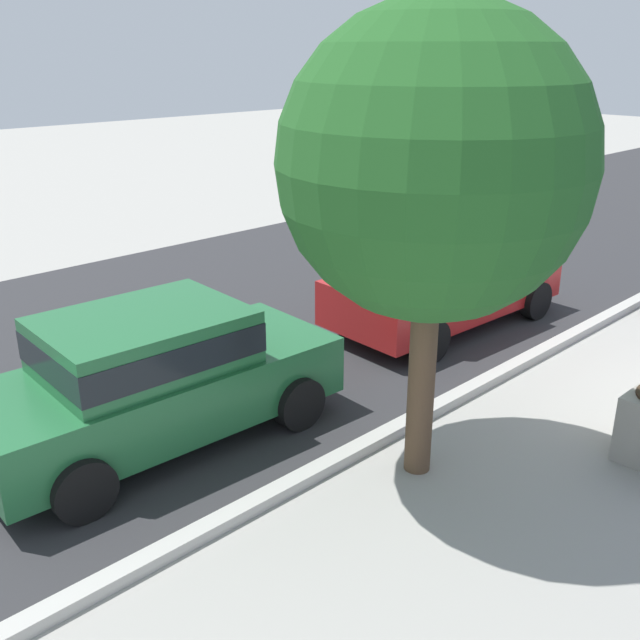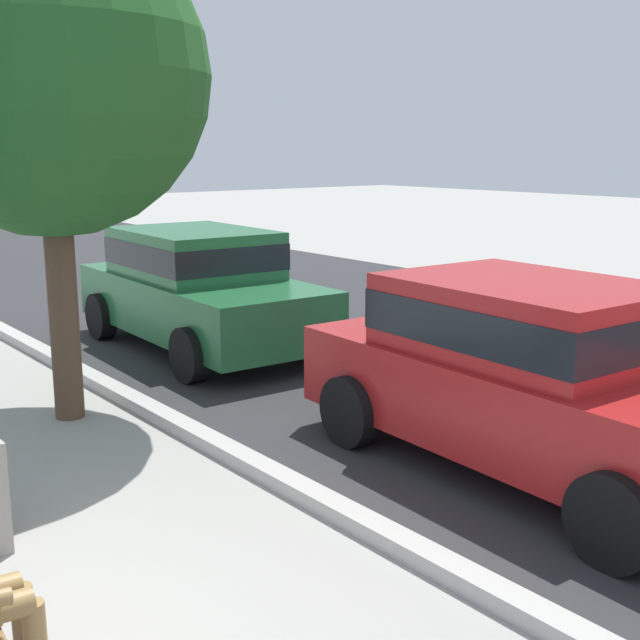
{
  "view_description": "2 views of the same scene",
  "coord_description": "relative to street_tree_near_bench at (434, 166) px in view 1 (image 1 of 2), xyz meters",
  "views": [
    {
      "loc": [
        -8.99,
        -1.77,
        4.24
      ],
      "look_at": [
        -2.8,
        4.7,
        0.8
      ],
      "focal_mm": 39.88,
      "sensor_mm": 36.0,
      "label": 1
    },
    {
      "loc": [
        3.83,
        -0.56,
        2.59
      ],
      "look_at": [
        -2.8,
        4.7,
        0.8
      ],
      "focal_mm": 45.73,
      "sensor_mm": 36.0,
      "label": 2
    }
  ],
  "objects": [
    {
      "name": "parked_car_red",
      "position": [
        3.63,
        2.44,
        -2.39
      ],
      "size": [
        4.17,
        2.06,
        1.56
      ],
      "color": "#B21E1E",
      "rests_on": "ground"
    },
    {
      "name": "street_tree_near_bench",
      "position": [
        0.0,
        0.0,
        0.0
      ],
      "size": [
        2.94,
        2.94,
        4.71
      ],
      "color": "brown",
      "rests_on": "ground"
    },
    {
      "name": "street_surface",
      "position": [
        3.69,
        5.23,
        -3.22
      ],
      "size": [
        60.0,
        9.0,
        0.01
      ],
      "primitive_type": "cube",
      "color": "#2D2D30",
      "rests_on": "ground"
    },
    {
      "name": "curb_stone",
      "position": [
        3.69,
        0.63,
        -3.17
      ],
      "size": [
        60.0,
        0.2,
        0.12
      ],
      "primitive_type": "cube",
      "color": "#B2AFA8",
      "rests_on": "ground"
    },
    {
      "name": "parked_car_green",
      "position": [
        -1.67,
        2.44,
        -2.39
      ],
      "size": [
        4.17,
        2.06,
        1.56
      ],
      "color": "#236638",
      "rests_on": "ground"
    }
  ]
}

